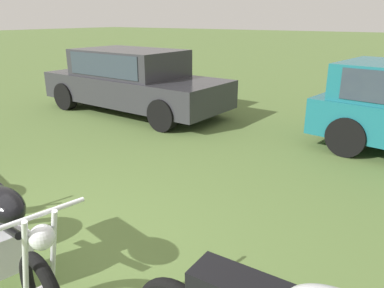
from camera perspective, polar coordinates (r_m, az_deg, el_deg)
name	(u,v)px	position (r m, az deg, el deg)	size (l,w,h in m)	color
ground_plane	(16,276)	(3.76, -25.23, -17.71)	(120.00, 120.00, 0.00)	#567038
motorcycle_black	(2,235)	(3.41, -26.92, -12.30)	(2.06, 0.74, 1.02)	black
car_charcoal	(132,78)	(8.85, -9.09, 9.95)	(4.53, 1.97, 1.43)	#2D2D33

